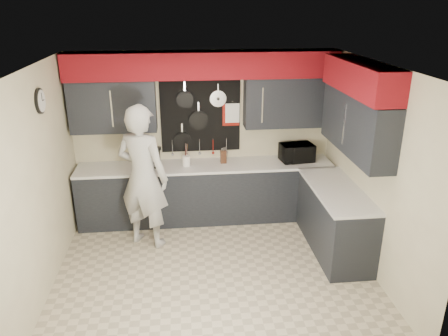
{
  "coord_description": "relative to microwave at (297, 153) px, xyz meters",
  "views": [
    {
      "loc": [
        -0.38,
        -4.8,
        3.28
      ],
      "look_at": [
        0.18,
        0.5,
        1.22
      ],
      "focal_mm": 35.0,
      "sensor_mm": 36.0,
      "label": 1
    }
  ],
  "objects": [
    {
      "name": "utensil_crock",
      "position": [
        -1.71,
        -0.02,
        -0.06
      ],
      "size": [
        0.12,
        0.12,
        0.16
      ],
      "primitive_type": "cylinder",
      "color": "white",
      "rests_on": "base_cabinets"
    },
    {
      "name": "ground",
      "position": [
        -1.42,
        -1.45,
        -1.06
      ],
      "size": [
        4.0,
        4.0,
        0.0
      ],
      "primitive_type": "plane",
      "color": "#C0B395",
      "rests_on": "ground"
    },
    {
      "name": "right_wall_assembly",
      "position": [
        0.43,
        -1.19,
        0.89
      ],
      "size": [
        0.36,
        3.5,
        2.6
      ],
      "color": "beige",
      "rests_on": "ground"
    },
    {
      "name": "base_cabinets",
      "position": [
        -0.93,
        -0.32,
        -0.6
      ],
      "size": [
        3.95,
        2.2,
        0.92
      ],
      "color": "black",
      "rests_on": "ground"
    },
    {
      "name": "left_wall_assembly",
      "position": [
        -3.41,
        -1.44,
        0.28
      ],
      "size": [
        0.05,
        3.5,
        2.6
      ],
      "color": "beige",
      "rests_on": "ground"
    },
    {
      "name": "coffee_maker",
      "position": [
        -2.19,
        0.02,
        0.01
      ],
      "size": [
        0.2,
        0.23,
        0.29
      ],
      "rotation": [
        0.0,
        0.0,
        -0.27
      ],
      "color": "black",
      "rests_on": "base_cabinets"
    },
    {
      "name": "back_wall_assembly",
      "position": [
        -1.41,
        0.15,
        0.95
      ],
      "size": [
        4.0,
        0.36,
        2.6
      ],
      "color": "beige",
      "rests_on": "ground"
    },
    {
      "name": "person",
      "position": [
        -2.32,
        -0.67,
        -0.04
      ],
      "size": [
        0.88,
        0.78,
        2.03
      ],
      "primitive_type": "imported",
      "rotation": [
        0.0,
        0.0,
        2.66
      ],
      "color": "#B2B3B0",
      "rests_on": "ground"
    },
    {
      "name": "microwave",
      "position": [
        0.0,
        0.0,
        0.0
      ],
      "size": [
        0.54,
        0.4,
        0.27
      ],
      "primitive_type": "imported",
      "rotation": [
        0.0,
        0.0,
        0.14
      ],
      "color": "black",
      "rests_on": "base_cabinets"
    },
    {
      "name": "knife_block",
      "position": [
        -1.14,
        0.04,
        -0.04
      ],
      "size": [
        0.09,
        0.09,
        0.2
      ],
      "primitive_type": "cube",
      "rotation": [
        0.0,
        0.0,
        0.03
      ],
      "color": "#3B1F12",
      "rests_on": "base_cabinets"
    }
  ]
}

